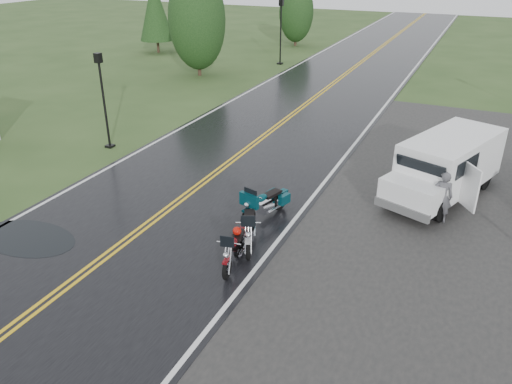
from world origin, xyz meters
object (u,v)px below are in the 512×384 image
motorcycle_silver (248,241)px  lamp_post_near_left (104,101)px  motorcycle_teal (248,210)px  lamp_post_far_left (281,32)px  motorcycle_red (227,261)px  van_white (395,175)px  person_at_van (442,198)px

motorcycle_silver → lamp_post_near_left: size_ratio=0.53×
motorcycle_teal → lamp_post_far_left: lamp_post_far_left is taller
motorcycle_red → motorcycle_teal: size_ratio=0.94×
motorcycle_teal → motorcycle_silver: (0.71, -1.48, 0.00)m
motorcycle_red → motorcycle_silver: (0.10, 0.99, 0.04)m
van_white → motorcycle_teal: bearing=-116.2°
motorcycle_red → motorcycle_silver: 1.00m
person_at_van → lamp_post_near_left: size_ratio=0.42×
motorcycle_teal → lamp_post_near_left: 8.87m
lamp_post_near_left → lamp_post_far_left: 18.16m
van_white → motorcycle_red: bearing=-96.0°
lamp_post_near_left → van_white: bearing=-2.0°
person_at_van → van_white: bearing=-25.3°
van_white → lamp_post_near_left: lamp_post_near_left is taller
motorcycle_teal → person_at_van: size_ratio=1.27×
motorcycle_teal → motorcycle_silver: 1.64m
motorcycle_red → van_white: bearing=52.4°
van_white → person_at_van: van_white is taller
lamp_post_far_left → person_at_van: bearing=-56.2°
motorcycle_silver → person_at_van: 5.96m
motorcycle_teal → van_white: bearing=59.8°
motorcycle_silver → lamp_post_far_left: size_ratio=0.47×
motorcycle_red → motorcycle_silver: size_ratio=0.94×
van_white → lamp_post_far_left: lamp_post_far_left is taller
lamp_post_far_left → motorcycle_red: bearing=-70.8°
motorcycle_teal → lamp_post_near_left: size_ratio=0.53×
motorcycle_red → lamp_post_far_left: size_ratio=0.44×
motorcycle_silver → person_at_van: bearing=21.0°
lamp_post_far_left → motorcycle_teal: bearing=-70.2°
motorcycle_teal → motorcycle_red: bearing=-59.7°
motorcycle_teal → lamp_post_far_left: size_ratio=0.46×
van_white → lamp_post_far_left: (-11.31, 18.55, 1.16)m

